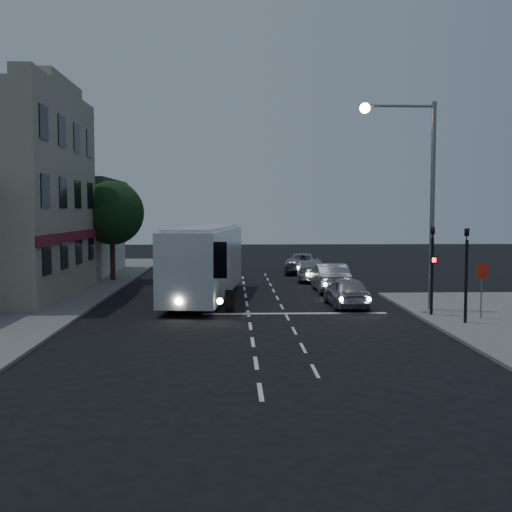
{
  "coord_description": "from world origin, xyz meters",
  "views": [
    {
      "loc": [
        -0.67,
        -25.38,
        4.42
      ],
      "look_at": [
        0.49,
        6.3,
        2.2
      ],
      "focal_mm": 45.0,
      "sensor_mm": 36.0,
      "label": 1
    }
  ],
  "objects_px": {
    "tour_bus": "(205,260)",
    "car_sedan_b": "(313,270)",
    "regulatory_sign": "(482,282)",
    "streetlight": "(418,181)",
    "car_suv": "(347,292)",
    "traffic_signal_main": "(432,260)",
    "traffic_signal_side": "(466,263)",
    "street_tree": "(112,210)",
    "car_sedan_c": "(303,263)",
    "car_sedan_a": "(330,277)"
  },
  "relations": [
    {
      "from": "car_sedan_b",
      "to": "car_sedan_c",
      "type": "height_order",
      "value": "car_sedan_c"
    },
    {
      "from": "traffic_signal_side",
      "to": "streetlight",
      "type": "xyz_separation_m",
      "value": [
        -0.96,
        3.4,
        3.31
      ]
    },
    {
      "from": "traffic_signal_main",
      "to": "traffic_signal_side",
      "type": "xyz_separation_m",
      "value": [
        0.7,
        -1.98,
        0.0
      ]
    },
    {
      "from": "street_tree",
      "to": "car_sedan_b",
      "type": "bearing_deg",
      "value": -0.28
    },
    {
      "from": "traffic_signal_side",
      "to": "traffic_signal_main",
      "type": "bearing_deg",
      "value": 109.49
    },
    {
      "from": "car_suv",
      "to": "car_sedan_b",
      "type": "relative_size",
      "value": 0.9
    },
    {
      "from": "tour_bus",
      "to": "car_sedan_a",
      "type": "distance_m",
      "value": 7.46
    },
    {
      "from": "streetlight",
      "to": "car_sedan_c",
      "type": "bearing_deg",
      "value": 99.59
    },
    {
      "from": "regulatory_sign",
      "to": "streetlight",
      "type": "relative_size",
      "value": 0.24
    },
    {
      "from": "regulatory_sign",
      "to": "car_sedan_a",
      "type": "bearing_deg",
      "value": 115.1
    },
    {
      "from": "traffic_signal_main",
      "to": "regulatory_sign",
      "type": "height_order",
      "value": "traffic_signal_main"
    },
    {
      "from": "tour_bus",
      "to": "car_sedan_c",
      "type": "bearing_deg",
      "value": 70.65
    },
    {
      "from": "tour_bus",
      "to": "car_sedan_a",
      "type": "bearing_deg",
      "value": 30.17
    },
    {
      "from": "car_sedan_c",
      "to": "traffic_signal_side",
      "type": "xyz_separation_m",
      "value": [
        3.96,
        -21.15,
        1.7
      ]
    },
    {
      "from": "tour_bus",
      "to": "car_sedan_a",
      "type": "height_order",
      "value": "tour_bus"
    },
    {
      "from": "traffic_signal_side",
      "to": "car_sedan_c",
      "type": "bearing_deg",
      "value": 100.59
    },
    {
      "from": "car_sedan_a",
      "to": "traffic_signal_side",
      "type": "xyz_separation_m",
      "value": [
        3.61,
        -10.82,
        1.65
      ]
    },
    {
      "from": "traffic_signal_main",
      "to": "regulatory_sign",
      "type": "xyz_separation_m",
      "value": [
        1.7,
        -1.01,
        -0.82
      ]
    },
    {
      "from": "streetlight",
      "to": "car_sedan_b",
      "type": "bearing_deg",
      "value": 102.99
    },
    {
      "from": "traffic_signal_side",
      "to": "street_tree",
      "type": "distance_m",
      "value": 23.24
    },
    {
      "from": "car_sedan_c",
      "to": "traffic_signal_main",
      "type": "height_order",
      "value": "traffic_signal_main"
    },
    {
      "from": "car_suv",
      "to": "streetlight",
      "type": "distance_m",
      "value": 5.96
    },
    {
      "from": "regulatory_sign",
      "to": "streetlight",
      "type": "height_order",
      "value": "streetlight"
    },
    {
      "from": "car_sedan_c",
      "to": "streetlight",
      "type": "height_order",
      "value": "streetlight"
    },
    {
      "from": "car_sedan_a",
      "to": "car_sedan_c",
      "type": "xyz_separation_m",
      "value": [
        -0.34,
        10.34,
        -0.05
      ]
    },
    {
      "from": "streetlight",
      "to": "traffic_signal_main",
      "type": "bearing_deg",
      "value": -79.8
    },
    {
      "from": "car_suv",
      "to": "traffic_signal_main",
      "type": "bearing_deg",
      "value": 134.09
    },
    {
      "from": "regulatory_sign",
      "to": "streetlight",
      "type": "bearing_deg",
      "value": 128.75
    },
    {
      "from": "car_suv",
      "to": "traffic_signal_main",
      "type": "distance_m",
      "value": 4.6
    },
    {
      "from": "car_sedan_c",
      "to": "regulatory_sign",
      "type": "height_order",
      "value": "regulatory_sign"
    },
    {
      "from": "traffic_signal_side",
      "to": "streetlight",
      "type": "height_order",
      "value": "streetlight"
    },
    {
      "from": "street_tree",
      "to": "traffic_signal_main",
      "type": "bearing_deg",
      "value": -42.03
    },
    {
      "from": "traffic_signal_main",
      "to": "streetlight",
      "type": "relative_size",
      "value": 0.46
    },
    {
      "from": "traffic_signal_main",
      "to": "traffic_signal_side",
      "type": "distance_m",
      "value": 2.1
    },
    {
      "from": "car_sedan_a",
      "to": "streetlight",
      "type": "distance_m",
      "value": 9.31
    },
    {
      "from": "traffic_signal_main",
      "to": "traffic_signal_side",
      "type": "relative_size",
      "value": 1.0
    },
    {
      "from": "car_sedan_c",
      "to": "streetlight",
      "type": "xyz_separation_m",
      "value": [
        3.0,
        -17.75,
        5.01
      ]
    },
    {
      "from": "regulatory_sign",
      "to": "traffic_signal_side",
      "type": "bearing_deg",
      "value": -136.08
    },
    {
      "from": "car_sedan_a",
      "to": "streetlight",
      "type": "xyz_separation_m",
      "value": [
        2.66,
        -7.42,
        4.96
      ]
    },
    {
      "from": "car_sedan_a",
      "to": "car_sedan_b",
      "type": "distance_m",
      "value": 5.35
    },
    {
      "from": "tour_bus",
      "to": "street_tree",
      "type": "height_order",
      "value": "street_tree"
    },
    {
      "from": "car_sedan_a",
      "to": "car_sedan_c",
      "type": "relative_size",
      "value": 0.9
    },
    {
      "from": "car_sedan_b",
      "to": "car_sedan_c",
      "type": "distance_m",
      "value": 4.99
    },
    {
      "from": "car_sedan_b",
      "to": "traffic_signal_main",
      "type": "height_order",
      "value": "traffic_signal_main"
    },
    {
      "from": "car_suv",
      "to": "car_sedan_c",
      "type": "height_order",
      "value": "car_sedan_c"
    },
    {
      "from": "car_suv",
      "to": "regulatory_sign",
      "type": "distance_m",
      "value": 6.28
    },
    {
      "from": "tour_bus",
      "to": "car_suv",
      "type": "xyz_separation_m",
      "value": [
        6.62,
        -2.83,
        -1.27
      ]
    },
    {
      "from": "tour_bus",
      "to": "traffic_signal_side",
      "type": "bearing_deg",
      "value": -30.88
    },
    {
      "from": "car_sedan_a",
      "to": "car_sedan_c",
      "type": "height_order",
      "value": "car_sedan_a"
    },
    {
      "from": "tour_bus",
      "to": "car_sedan_b",
      "type": "bearing_deg",
      "value": 58.53
    }
  ]
}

